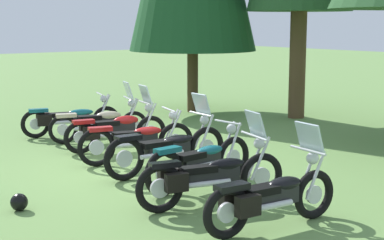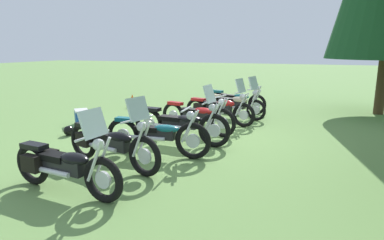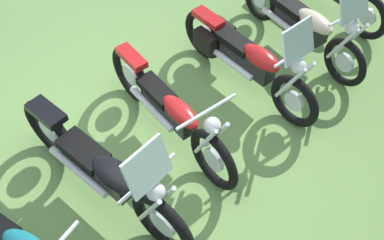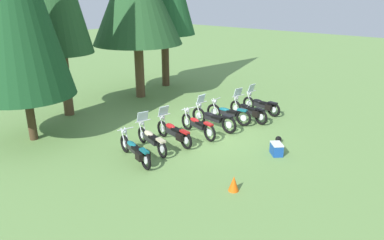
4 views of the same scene
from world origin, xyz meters
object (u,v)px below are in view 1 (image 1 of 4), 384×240
at_px(motorcycle_2, 115,129).
at_px(motorcycle_3, 138,140).
at_px(motorcycle_0, 69,118).
at_px(dropped_helmet, 19,202).
at_px(motorcycle_4, 168,147).
at_px(motorcycle_6, 211,176).
at_px(motorcycle_5, 201,161).
at_px(motorcycle_1, 101,121).
at_px(motorcycle_7, 271,196).

relative_size(motorcycle_2, motorcycle_3, 0.99).
height_order(motorcycle_0, dropped_helmet, motorcycle_0).
distance_m(motorcycle_4, motorcycle_6, 2.02).
xyz_separation_m(motorcycle_2, motorcycle_5, (3.28, -0.32, -0.02)).
bearing_deg(motorcycle_2, motorcycle_3, -88.19).
bearing_deg(motorcycle_1, dropped_helmet, -115.33).
bearing_deg(motorcycle_3, motorcycle_5, -77.96).
distance_m(motorcycle_1, motorcycle_5, 4.35).
bearing_deg(motorcycle_2, motorcycle_0, 102.88).
xyz_separation_m(motorcycle_1, motorcycle_7, (6.42, -1.07, -0.01)).
xyz_separation_m(motorcycle_2, motorcycle_4, (2.25, -0.23, 0.01)).
xyz_separation_m(motorcycle_3, motorcycle_4, (1.04, -0.02, 0.03)).
relative_size(motorcycle_0, motorcycle_2, 1.02).
bearing_deg(motorcycle_7, motorcycle_4, 84.72).
relative_size(motorcycle_0, motorcycle_6, 0.98).
distance_m(motorcycle_2, dropped_helmet, 4.13).
bearing_deg(motorcycle_5, motorcycle_1, 78.45).
distance_m(motorcycle_0, dropped_helmet, 5.66).
distance_m(motorcycle_7, dropped_helmet, 3.60).
distance_m(motorcycle_1, dropped_helmet, 5.01).
distance_m(motorcycle_6, dropped_helmet, 2.78).
distance_m(motorcycle_2, motorcycle_3, 1.23).
xyz_separation_m(motorcycle_1, motorcycle_4, (3.27, -0.46, 0.02)).
bearing_deg(motorcycle_4, motorcycle_7, -96.77).
distance_m(motorcycle_0, motorcycle_1, 1.07).
relative_size(motorcycle_3, motorcycle_6, 0.97).
height_order(motorcycle_1, dropped_helmet, motorcycle_1).
distance_m(motorcycle_1, motorcycle_2, 1.05).
relative_size(motorcycle_1, motorcycle_2, 0.99).
relative_size(motorcycle_4, motorcycle_6, 1.06).
bearing_deg(dropped_helmet, motorcycle_4, 97.93).
xyz_separation_m(motorcycle_4, motorcycle_6, (1.92, -0.61, -0.01)).
bearing_deg(motorcycle_2, motorcycle_6, -89.79).
xyz_separation_m(motorcycle_3, motorcycle_5, (2.07, -0.11, -0.00)).
relative_size(motorcycle_2, dropped_helmet, 8.83).
relative_size(motorcycle_4, motorcycle_5, 1.08).
relative_size(motorcycle_5, dropped_helmet, 9.08).
relative_size(motorcycle_3, motorcycle_7, 1.05).
height_order(motorcycle_1, motorcycle_6, motorcycle_6).
distance_m(motorcycle_6, motorcycle_7, 1.22).
xyz_separation_m(motorcycle_0, motorcycle_2, (2.07, 0.05, 0.04)).
bearing_deg(motorcycle_0, motorcycle_1, -58.82).
bearing_deg(motorcycle_3, motorcycle_2, 95.23).
bearing_deg(motorcycle_3, motorcycle_1, 93.98).
xyz_separation_m(motorcycle_2, motorcycle_6, (4.17, -0.84, -0.00)).
height_order(motorcycle_3, motorcycle_6, motorcycle_6).
relative_size(motorcycle_5, motorcycle_7, 1.06).
height_order(motorcycle_5, dropped_helmet, motorcycle_5).
height_order(motorcycle_2, dropped_helmet, motorcycle_2).
distance_m(motorcycle_5, motorcycle_7, 2.18).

